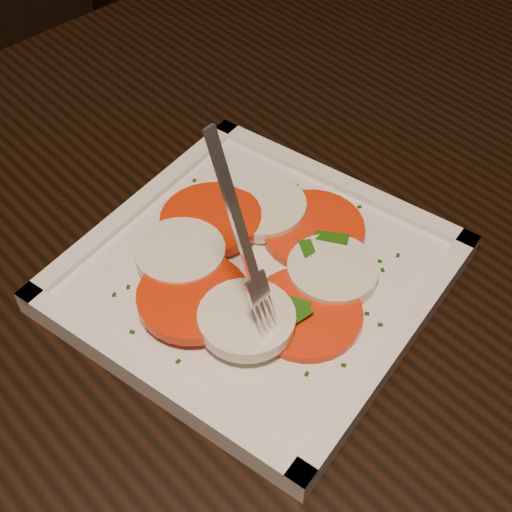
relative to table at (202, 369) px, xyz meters
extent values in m
cube|color=black|center=(0.00, 0.00, 0.08)|extent=(1.25, 0.87, 0.04)
cylinder|color=black|center=(0.52, 0.37, -0.30)|extent=(0.06, 0.06, 0.71)
cube|color=black|center=(0.17, 0.64, -0.20)|extent=(0.47, 0.47, 0.04)
cylinder|color=black|center=(0.01, 0.44, -0.45)|extent=(0.04, 0.04, 0.41)
cylinder|color=black|center=(0.37, 0.49, -0.45)|extent=(0.04, 0.04, 0.41)
cylinder|color=black|center=(0.33, 0.84, -0.45)|extent=(0.04, 0.04, 0.41)
cube|color=silver|center=(0.05, -0.02, 0.11)|extent=(0.30, 0.30, 0.01)
cylinder|color=red|center=(0.04, -0.07, 0.12)|extent=(0.08, 0.08, 0.01)
cylinder|color=silver|center=(0.08, -0.06, 0.12)|extent=(0.07, 0.07, 0.01)
cylinder|color=red|center=(0.10, -0.02, 0.12)|extent=(0.08, 0.08, 0.01)
cylinder|color=silver|center=(0.09, 0.02, 0.12)|extent=(0.07, 0.07, 0.02)
cylinder|color=red|center=(0.05, 0.04, 0.12)|extent=(0.08, 0.08, 0.01)
cylinder|color=silver|center=(0.01, 0.02, 0.12)|extent=(0.07, 0.07, 0.01)
cylinder|color=red|center=(-0.01, -0.02, 0.13)|extent=(0.08, 0.08, 0.01)
cylinder|color=silver|center=(0.00, -0.06, 0.13)|extent=(0.07, 0.07, 0.01)
cube|color=#1E520E|center=(0.10, -0.04, 0.12)|extent=(0.02, 0.03, 0.00)
cube|color=#1E520E|center=(0.02, -0.06, 0.12)|extent=(0.02, 0.03, 0.00)
cube|color=#1E520E|center=(0.03, -0.07, 0.12)|extent=(0.03, 0.01, 0.00)
cube|color=#1E520E|center=(0.02, -0.07, 0.12)|extent=(0.03, 0.03, 0.00)
cube|color=#1E520E|center=(-0.01, 0.01, 0.12)|extent=(0.04, 0.02, 0.00)
cube|color=#1E520E|center=(0.01, -0.01, 0.12)|extent=(0.01, 0.04, 0.00)
cube|color=#1E520E|center=(0.08, -0.04, 0.12)|extent=(0.02, 0.03, 0.00)
cube|color=#1E520E|center=(0.04, -0.06, 0.12)|extent=(0.03, 0.03, 0.00)
cube|color=#1E520E|center=(0.01, 0.00, 0.12)|extent=(0.02, 0.03, 0.00)
cube|color=#11370A|center=(0.05, 0.08, 0.11)|extent=(0.00, 0.00, 0.00)
cube|color=#11370A|center=(0.06, -0.10, 0.11)|extent=(0.00, 0.00, 0.00)
cube|color=#11370A|center=(0.12, -0.07, 0.11)|extent=(0.00, 0.00, 0.00)
cube|color=#11370A|center=(0.13, 0.03, 0.11)|extent=(0.00, 0.00, 0.00)
cube|color=#11370A|center=(0.14, -0.08, 0.11)|extent=(0.00, 0.00, 0.00)
cube|color=#11370A|center=(-0.06, -0.01, 0.11)|extent=(0.00, 0.00, 0.00)
cube|color=#11370A|center=(-0.04, 0.03, 0.11)|extent=(0.00, 0.00, 0.00)
cube|color=#11370A|center=(0.15, -0.02, 0.11)|extent=(0.00, 0.00, 0.00)
cube|color=#11370A|center=(-0.05, 0.03, 0.11)|extent=(0.00, 0.00, 0.00)
cube|color=#11370A|center=(0.07, 0.09, 0.11)|extent=(0.00, 0.00, 0.00)
cube|color=#11370A|center=(0.05, -0.10, 0.11)|extent=(0.00, 0.00, 0.00)
cube|color=#11370A|center=(0.12, -0.08, 0.11)|extent=(0.00, 0.00, 0.00)
cube|color=#11370A|center=(-0.05, -0.05, 0.11)|extent=(0.00, 0.00, 0.00)
cube|color=#11370A|center=(0.04, -0.12, 0.11)|extent=(0.00, 0.00, 0.00)
cube|color=#11370A|center=(0.01, -0.11, 0.11)|extent=(0.00, 0.00, 0.00)
cube|color=#11370A|center=(0.09, -0.08, 0.11)|extent=(0.00, 0.00, 0.00)
cube|color=#11370A|center=(0.08, -0.11, 0.11)|extent=(0.00, 0.00, 0.00)
cube|color=#11370A|center=(0.07, 0.06, 0.11)|extent=(0.00, 0.00, 0.00)
cube|color=#11370A|center=(0.13, 0.03, 0.11)|extent=(0.00, 0.00, 0.00)
cube|color=#11370A|center=(0.11, -0.08, 0.11)|extent=(0.00, 0.00, 0.00)
cube|color=#11370A|center=(0.08, -0.10, 0.11)|extent=(0.00, 0.00, 0.00)
cube|color=#11370A|center=(0.09, -0.08, 0.11)|extent=(0.00, 0.00, 0.00)
cube|color=#11370A|center=(0.07, 0.06, 0.11)|extent=(0.00, 0.00, 0.00)
cube|color=#11370A|center=(-0.02, 0.03, 0.11)|extent=(0.00, 0.00, 0.00)
camera|label=1|loc=(-0.17, -0.29, 0.52)|focal=50.00mm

